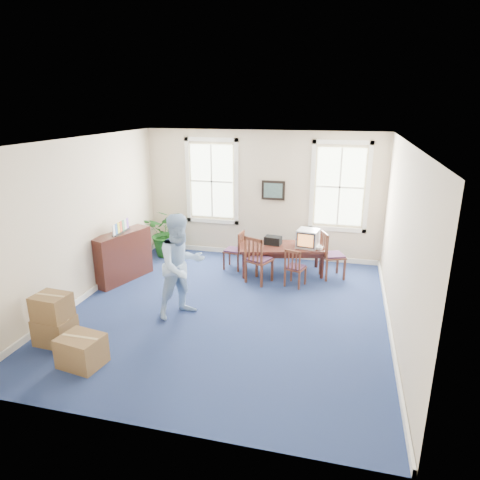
% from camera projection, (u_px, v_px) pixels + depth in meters
% --- Properties ---
extents(floor, '(6.50, 6.50, 0.00)m').
position_uv_depth(floor, '(227.00, 310.00, 8.24)').
color(floor, navy).
rests_on(floor, ground).
extents(ceiling, '(6.50, 6.50, 0.00)m').
position_uv_depth(ceiling, '(226.00, 141.00, 7.26)').
color(ceiling, white).
rests_on(ceiling, ground).
extents(wall_back, '(6.50, 0.00, 6.50)m').
position_uv_depth(wall_back, '(262.00, 195.00, 10.75)').
color(wall_back, beige).
rests_on(wall_back, ground).
extents(wall_front, '(6.50, 0.00, 6.50)m').
position_uv_depth(wall_front, '(147.00, 312.00, 4.75)').
color(wall_front, beige).
rests_on(wall_front, ground).
extents(wall_left, '(0.00, 6.50, 6.50)m').
position_uv_depth(wall_left, '(81.00, 221.00, 8.44)').
color(wall_left, beige).
rests_on(wall_left, ground).
extents(wall_right, '(0.00, 6.50, 6.50)m').
position_uv_depth(wall_right, '(401.00, 244.00, 7.06)').
color(wall_right, beige).
rests_on(wall_right, ground).
extents(baseboard_back, '(6.00, 0.04, 0.12)m').
position_uv_depth(baseboard_back, '(261.00, 253.00, 11.20)').
color(baseboard_back, white).
rests_on(baseboard_back, ground).
extents(baseboard_left, '(0.04, 6.50, 0.12)m').
position_uv_depth(baseboard_left, '(90.00, 292.00, 8.91)').
color(baseboard_left, white).
rests_on(baseboard_left, ground).
extents(baseboard_right, '(0.04, 6.50, 0.12)m').
position_uv_depth(baseboard_right, '(389.00, 326.00, 7.54)').
color(baseboard_right, white).
rests_on(baseboard_right, ground).
extents(window_left, '(1.40, 0.12, 2.20)m').
position_uv_depth(window_left, '(212.00, 181.00, 10.94)').
color(window_left, white).
rests_on(window_left, ground).
extents(window_right, '(1.40, 0.12, 2.20)m').
position_uv_depth(window_right, '(340.00, 187.00, 10.20)').
color(window_right, white).
rests_on(window_right, ground).
extents(wall_picture, '(0.58, 0.06, 0.48)m').
position_uv_depth(wall_picture, '(273.00, 190.00, 10.59)').
color(wall_picture, black).
rests_on(wall_picture, ground).
extents(conference_table, '(2.13, 1.35, 0.67)m').
position_uv_depth(conference_table, '(282.00, 259.00, 9.99)').
color(conference_table, '#461E17').
rests_on(conference_table, ground).
extents(crt_tv, '(0.53, 0.56, 0.41)m').
position_uv_depth(crt_tv, '(308.00, 238.00, 9.73)').
color(crt_tv, '#B7B7BC').
rests_on(crt_tv, conference_table).
extents(game_console, '(0.25, 0.28, 0.06)m').
position_uv_depth(game_console, '(319.00, 247.00, 9.68)').
color(game_console, white).
rests_on(game_console, conference_table).
extents(equipment_bag, '(0.41, 0.29, 0.19)m').
position_uv_depth(equipment_bag, '(273.00, 240.00, 9.95)').
color(equipment_bag, black).
rests_on(equipment_bag, conference_table).
extents(chair_near_left, '(0.64, 0.64, 1.09)m').
position_uv_depth(chair_near_left, '(259.00, 259.00, 9.40)').
color(chair_near_left, brown).
rests_on(chair_near_left, ground).
extents(chair_near_right, '(0.48, 0.48, 0.86)m').
position_uv_depth(chair_near_right, '(296.00, 267.00, 9.24)').
color(chair_near_right, brown).
rests_on(chair_near_right, ground).
extents(chair_end_left, '(0.46, 0.46, 0.93)m').
position_uv_depth(chair_end_left, '(234.00, 250.00, 10.21)').
color(chair_end_left, brown).
rests_on(chair_end_left, ground).
extents(chair_end_right, '(0.64, 0.64, 1.08)m').
position_uv_depth(chair_end_right, '(333.00, 255.00, 9.65)').
color(chair_end_right, brown).
rests_on(chair_end_right, ground).
extents(man, '(1.17, 1.21, 1.95)m').
position_uv_depth(man, '(181.00, 266.00, 7.80)').
color(man, '#A7CBF6').
rests_on(man, ground).
extents(credenza, '(0.84, 1.48, 1.12)m').
position_uv_depth(credenza, '(123.00, 256.00, 9.53)').
color(credenza, '#461E17').
rests_on(credenza, ground).
extents(brochure_rack, '(0.26, 0.61, 0.27)m').
position_uv_depth(brochure_rack, '(121.00, 226.00, 9.31)').
color(brochure_rack, '#99999E').
rests_on(brochure_rack, credenza).
extents(potted_plant, '(1.20, 1.06, 1.27)m').
position_uv_depth(potted_plant, '(169.00, 232.00, 11.04)').
color(potted_plant, '#144814').
rests_on(potted_plant, ground).
extents(cardboard_boxes, '(1.74, 1.74, 0.91)m').
position_uv_depth(cardboard_boxes, '(70.00, 316.00, 7.06)').
color(cardboard_boxes, olive).
rests_on(cardboard_boxes, ground).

